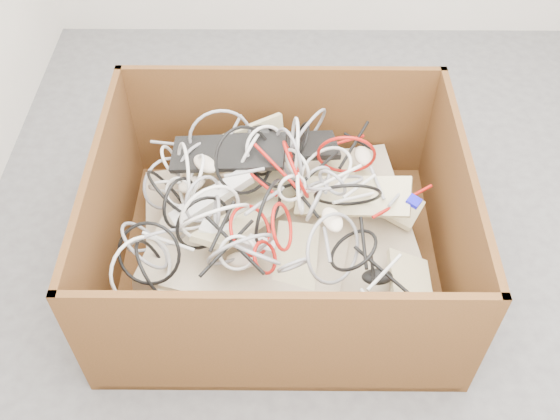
{
  "coord_description": "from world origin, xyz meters",
  "views": [
    {
      "loc": [
        -0.26,
        -1.6,
        1.99
      ],
      "look_at": [
        -0.27,
        -0.11,
        0.3
      ],
      "focal_mm": 40.61,
      "sensor_mm": 36.0,
      "label": 1
    }
  ],
  "objects_px": {
    "power_strip_left": "(212,198)",
    "power_strip_right": "(237,239)",
    "cardboard_box": "(275,242)",
    "vga_plug": "(414,201)"
  },
  "relations": [
    {
      "from": "cardboard_box",
      "to": "power_strip_right",
      "type": "bearing_deg",
      "value": -131.67
    },
    {
      "from": "cardboard_box",
      "to": "vga_plug",
      "type": "bearing_deg",
      "value": 0.93
    },
    {
      "from": "cardboard_box",
      "to": "vga_plug",
      "type": "distance_m",
      "value": 0.53
    },
    {
      "from": "power_strip_left",
      "to": "power_strip_right",
      "type": "xyz_separation_m",
      "value": [
        0.1,
        -0.16,
        -0.02
      ]
    },
    {
      "from": "cardboard_box",
      "to": "power_strip_left",
      "type": "relative_size",
      "value": 4.0
    },
    {
      "from": "power_strip_left",
      "to": "vga_plug",
      "type": "bearing_deg",
      "value": -32.19
    },
    {
      "from": "power_strip_left",
      "to": "cardboard_box",
      "type": "bearing_deg",
      "value": -36.88
    },
    {
      "from": "cardboard_box",
      "to": "power_strip_right",
      "type": "relative_size",
      "value": 4.86
    },
    {
      "from": "cardboard_box",
      "to": "power_strip_right",
      "type": "height_order",
      "value": "cardboard_box"
    },
    {
      "from": "power_strip_right",
      "to": "vga_plug",
      "type": "xyz_separation_m",
      "value": [
        0.61,
        0.15,
        0.03
      ]
    }
  ]
}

